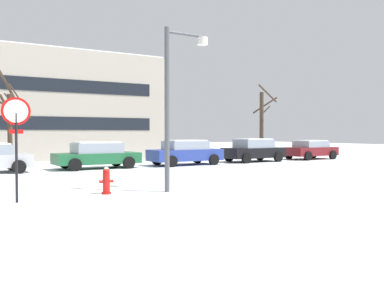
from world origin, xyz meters
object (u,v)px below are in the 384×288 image
object	(u,v)px
fire_hydrant	(106,180)
parked_car_black	(254,150)
street_lamp	(175,91)
parked_car_green	(97,155)
parked_car_maroon	(311,149)
parked_car_blue	(185,152)
stop_sign	(16,129)

from	to	relation	value
fire_hydrant	parked_car_black	world-z (taller)	parked_car_black
fire_hydrant	street_lamp	xyz separation A→B (m)	(2.14, -0.51, 2.82)
street_lamp	parked_car_green	xyz separation A→B (m)	(0.42, 9.76, -2.51)
parked_car_maroon	parked_car_blue	bearing A→B (deg)	-178.69
street_lamp	parked_car_blue	world-z (taller)	street_lamp
parked_car_maroon	street_lamp	bearing A→B (deg)	-149.02
stop_sign	parked_car_green	distance (m)	10.96
fire_hydrant	parked_car_green	world-z (taller)	parked_car_green
parked_car_black	street_lamp	bearing A→B (deg)	-138.45
fire_hydrant	parked_car_green	distance (m)	9.60
parked_car_blue	parked_car_maroon	xyz separation A→B (m)	(10.59, 0.24, -0.05)
parked_car_green	parked_car_black	bearing A→B (deg)	-0.03
street_lamp	parked_car_green	bearing A→B (deg)	87.55
fire_hydrant	parked_car_black	size ratio (longest dim) A/B	0.20
stop_sign	parked_car_black	world-z (taller)	stop_sign
stop_sign	fire_hydrant	world-z (taller)	stop_sign
parked_car_blue	parked_car_black	bearing A→B (deg)	2.28
parked_car_maroon	parked_car_black	bearing A→B (deg)	-179.65
stop_sign	parked_car_black	distance (m)	18.49
parked_car_green	parked_car_black	size ratio (longest dim) A/B	1.07
fire_hydrant	parked_car_blue	bearing A→B (deg)	49.00
parked_car_green	parked_car_blue	bearing A→B (deg)	-2.34
street_lamp	parked_car_black	size ratio (longest dim) A/B	1.25
street_lamp	parked_car_blue	size ratio (longest dim) A/B	1.19
parked_car_black	parked_car_maroon	world-z (taller)	parked_car_black
fire_hydrant	street_lamp	world-z (taller)	street_lamp
fire_hydrant	parked_car_black	xyz separation A→B (m)	(13.15, 9.24, 0.35)
street_lamp	parked_car_maroon	size ratio (longest dim) A/B	1.32
stop_sign	fire_hydrant	distance (m)	3.08
street_lamp	parked_car_maroon	distance (m)	19.19
fire_hydrant	parked_car_maroon	distance (m)	20.65
stop_sign	parked_car_black	xyz separation A→B (m)	(15.77, 9.56, -1.24)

